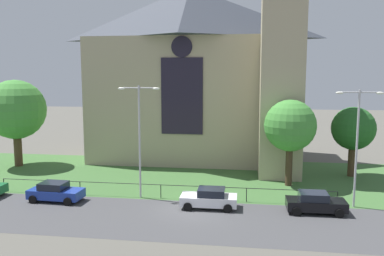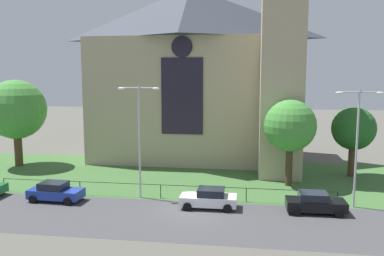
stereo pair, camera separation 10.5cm
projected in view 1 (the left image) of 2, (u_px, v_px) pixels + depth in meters
ground at (207, 176)px, 39.45m from camera, size 160.00×160.00×0.00m
road_asphalt at (189, 219)px, 27.67m from camera, size 120.00×8.00×0.01m
grass_verge at (205, 182)px, 37.48m from camera, size 120.00×20.00×0.01m
church_building at (196, 72)px, 46.73m from camera, size 23.20×16.20×26.00m
iron_railing at (161, 187)px, 32.37m from camera, size 27.61×0.07×1.13m
tree_right_near at (290, 126)px, 35.52m from camera, size 4.61×4.61×7.77m
tree_right_far at (353, 129)px, 38.95m from camera, size 4.20×4.20×6.85m
tree_left_far at (16, 110)px, 43.15m from camera, size 6.39×6.39×9.41m
streetlamp_near at (139, 128)px, 31.87m from camera, size 3.37×0.26×9.11m
streetlamp_far at (357, 134)px, 29.59m from camera, size 3.37×0.26×8.87m
parked_car_blue at (55, 192)px, 31.66m from camera, size 4.28×2.19×1.51m
parked_car_white at (209, 198)px, 30.00m from camera, size 4.22×2.06×1.51m
parked_car_black at (315, 203)px, 28.98m from camera, size 4.23×2.08×1.51m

